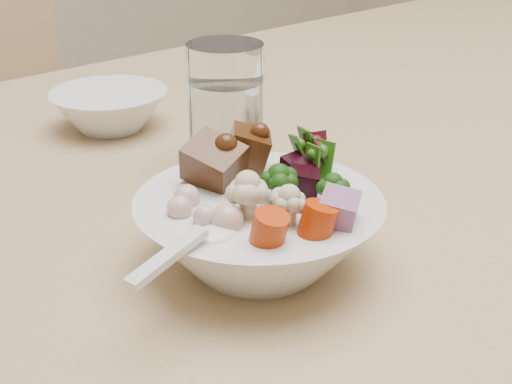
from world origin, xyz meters
TOP-DOWN VIEW (x-y plane):
  - dining_table at (-0.07, -0.01)m, footprint 1.80×1.15m
  - chair_far at (-0.34, 0.62)m, footprint 0.50×0.50m
  - food_bowl at (-0.36, -0.18)m, footprint 0.19×0.19m
  - soup_spoon at (-0.43, -0.21)m, footprint 0.10×0.05m
  - water_glass at (-0.28, -0.01)m, footprint 0.08×0.08m
  - side_bowl at (-0.34, 0.17)m, footprint 0.14×0.14m

SIDE VIEW (x-z plane):
  - chair_far at x=-0.34m, z-range 0.05..0.91m
  - dining_table at x=-0.07m, z-range 0.32..1.11m
  - side_bowl at x=-0.34m, z-range 0.80..0.84m
  - food_bowl at x=-0.36m, z-range 0.78..0.88m
  - soup_spoon at x=-0.43m, z-range 0.84..0.86m
  - water_glass at x=-0.28m, z-range 0.79..0.92m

